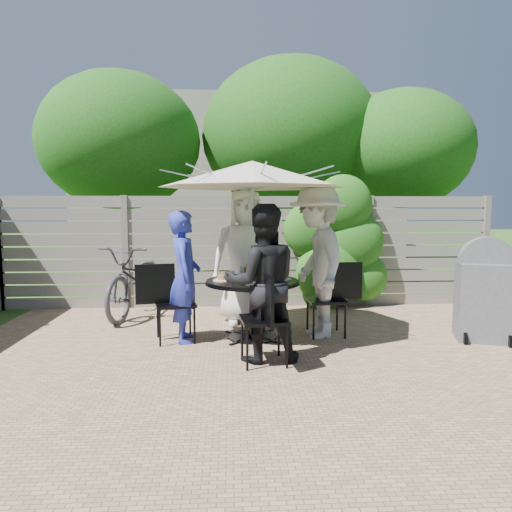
{
  "coord_description": "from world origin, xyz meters",
  "views": [
    {
      "loc": [
        -0.3,
        -4.46,
        1.64
      ],
      "look_at": [
        0.02,
        1.34,
        1.03
      ],
      "focal_mm": 32.0,
      "sensor_mm": 36.0,
      "label": 1
    }
  ],
  "objects": [
    {
      "name": "chair_right",
      "position": [
        0.93,
        1.21,
        0.29
      ],
      "size": [
        0.7,
        0.47,
        0.96
      ],
      "rotation": [
        0.0,
        0.0,
        3.16
      ],
      "color": "black",
      "rests_on": "ground"
    },
    {
      "name": "plate_extra",
      "position": [
        0.17,
        0.85,
        0.78
      ],
      "size": [
        0.24,
        0.24,
        0.06
      ],
      "color": "white",
      "rests_on": "patio_table"
    },
    {
      "name": "chair_back",
      "position": [
        -0.11,
        2.1,
        0.26
      ],
      "size": [
        0.42,
        0.62,
        0.86
      ],
      "rotation": [
        0.0,
        0.0,
        4.74
      ],
      "color": "black",
      "rests_on": "ground"
    },
    {
      "name": "plate_front",
      "position": [
        -0.01,
        0.78,
        0.78
      ],
      "size": [
        0.26,
        0.26,
        0.06
      ],
      "color": "white",
      "rests_on": "patio_table"
    },
    {
      "name": "person_front",
      "position": [
        0.03,
        0.31,
        0.85
      ],
      "size": [
        0.87,
        0.7,
        1.69
      ],
      "primitive_type": "imported",
      "rotation": [
        0.0,
        0.0,
        3.22
      ],
      "color": "black",
      "rests_on": "ground"
    },
    {
      "name": "bicycle",
      "position": [
        -1.7,
        2.6,
        0.55
      ],
      "size": [
        1.19,
        2.19,
        1.09
      ],
      "primitive_type": "imported",
      "rotation": [
        0.0,
        0.0,
        -0.24
      ],
      "color": "#333338",
      "rests_on": "ground"
    },
    {
      "name": "person_right",
      "position": [
        0.79,
        1.21,
        0.97
      ],
      "size": [
        0.82,
        1.3,
        1.94
      ],
      "primitive_type": "imported",
      "rotation": [
        0.0,
        0.0,
        4.79
      ],
      "color": "silver",
      "rests_on": "ground"
    },
    {
      "name": "person_back",
      "position": [
        -0.1,
        1.97,
        0.96
      ],
      "size": [
        0.98,
        0.68,
        1.92
      ],
      "primitive_type": "imported",
      "rotation": [
        0.0,
        0.0,
        6.36
      ],
      "color": "white",
      "rests_on": "ground"
    },
    {
      "name": "backyard_envelope",
      "position": [
        0.09,
        10.29,
        2.61
      ],
      "size": [
        60.0,
        60.0,
        5.0
      ],
      "color": "#355A1C",
      "rests_on": "ground"
    },
    {
      "name": "chair_front",
      "position": [
        0.04,
        0.18,
        0.3
      ],
      "size": [
        0.52,
        0.73,
        0.98
      ],
      "rotation": [
        0.0,
        0.0,
        1.67
      ],
      "color": "black",
      "rests_on": "ground"
    },
    {
      "name": "glass_left",
      "position": [
        -0.28,
        1.01,
        0.82
      ],
      "size": [
        0.07,
        0.07,
        0.14
      ],
      "primitive_type": "cylinder",
      "color": "silver",
      "rests_on": "patio_table"
    },
    {
      "name": "bbq_grill",
      "position": [
        2.81,
        0.9,
        0.59
      ],
      "size": [
        0.75,
        0.66,
        1.3
      ],
      "rotation": [
        0.0,
        0.0,
        -0.31
      ],
      "color": "slate",
      "rests_on": "ground"
    },
    {
      "name": "patio_table",
      "position": [
        -0.03,
        1.14,
        0.53
      ],
      "size": [
        1.23,
        1.23,
        0.75
      ],
      "rotation": [
        0.0,
        0.0,
        0.08
      ],
      "color": "black",
      "rests_on": "ground"
    },
    {
      "name": "plate_left",
      "position": [
        -0.39,
        1.11,
        0.78
      ],
      "size": [
        0.26,
        0.26,
        0.06
      ],
      "color": "white",
      "rests_on": "patio_table"
    },
    {
      "name": "plate_back",
      "position": [
        -0.06,
        1.5,
        0.78
      ],
      "size": [
        0.26,
        0.26,
        0.06
      ],
      "color": "white",
      "rests_on": "patio_table"
    },
    {
      "name": "person_left",
      "position": [
        -0.86,
        1.07,
        0.81
      ],
      "size": [
        0.43,
        0.62,
        1.61
      ],
      "primitive_type": "imported",
      "rotation": [
        0.0,
        0.0,
        7.93
      ],
      "color": "#2733AC",
      "rests_on": "ground"
    },
    {
      "name": "umbrella",
      "position": [
        -0.03,
        1.14,
        2.05
      ],
      "size": [
        2.46,
        2.46,
        2.21
      ],
      "rotation": [
        0.0,
        0.0,
        0.08
      ],
      "color": "silver",
      "rests_on": "ground"
    },
    {
      "name": "glass_back",
      "position": [
        -0.16,
        1.39,
        0.82
      ],
      "size": [
        0.07,
        0.07,
        0.14
      ],
      "primitive_type": "cylinder",
      "color": "silver",
      "rests_on": "patio_table"
    },
    {
      "name": "coffee_cup",
      "position": [
        0.05,
        1.37,
        0.81
      ],
      "size": [
        0.08,
        0.08,
        0.12
      ],
      "primitive_type": "cylinder",
      "color": "#C6B293",
      "rests_on": "patio_table"
    },
    {
      "name": "glass_right",
      "position": [
        0.22,
        1.26,
        0.82
      ],
      "size": [
        0.07,
        0.07,
        0.14
      ],
      "primitive_type": "cylinder",
      "color": "silver",
      "rests_on": "patio_table"
    },
    {
      "name": "plate_right",
      "position": [
        0.32,
        1.17,
        0.78
      ],
      "size": [
        0.26,
        0.26,
        0.06
      ],
      "color": "white",
      "rests_on": "patio_table"
    },
    {
      "name": "chair_left",
      "position": [
        -1.0,
        1.06,
        0.29
      ],
      "size": [
        0.74,
        0.56,
        0.98
      ],
      "rotation": [
        0.0,
        0.0,
        6.5
      ],
      "color": "black",
      "rests_on": "ground"
    },
    {
      "name": "syrup_jug",
      "position": [
        -0.1,
        1.19,
        0.83
      ],
      "size": [
        0.09,
        0.09,
        0.16
      ],
      "primitive_type": "cylinder",
      "color": "#59280C",
      "rests_on": "patio_table"
    }
  ]
}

